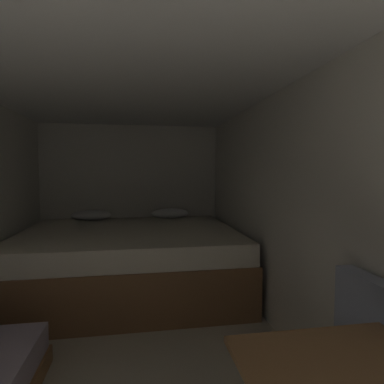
# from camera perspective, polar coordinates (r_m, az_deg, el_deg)

# --- Properties ---
(ground_plane) EXTENTS (7.11, 7.11, 0.00)m
(ground_plane) POSITION_cam_1_polar(r_m,az_deg,el_deg) (2.77, -11.67, -27.73)
(ground_plane) COLOR #B2A893
(wall_back) EXTENTS (2.73, 0.05, 2.15)m
(wall_back) POSITION_cam_1_polar(r_m,az_deg,el_deg) (4.96, -10.79, -0.69)
(wall_back) COLOR silver
(wall_back) RESTS_ON ground
(wall_right) EXTENTS (0.05, 5.11, 2.15)m
(wall_right) POSITION_cam_1_polar(r_m,az_deg,el_deg) (2.70, 17.87, -4.36)
(wall_right) COLOR silver
(wall_right) RESTS_ON ground
(ceiling_slab) EXTENTS (2.73, 5.11, 0.05)m
(ceiling_slab) POSITION_cam_1_polar(r_m,az_deg,el_deg) (2.48, -12.35, 20.69)
(ceiling_slab) COLOR white
(ceiling_slab) RESTS_ON wall_left
(bed) EXTENTS (2.51, 2.07, 0.90)m
(bed) POSITION_cam_1_polar(r_m,az_deg,el_deg) (3.99, -10.99, -11.85)
(bed) COLOR brown
(bed) RESTS_ON ground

